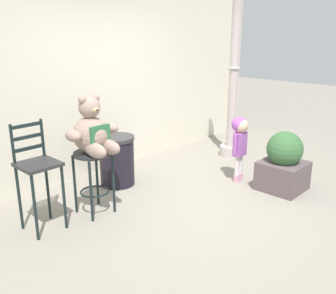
% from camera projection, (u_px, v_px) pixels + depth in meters
% --- Properties ---
extents(ground_plane, '(24.00, 24.00, 0.00)m').
position_uv_depth(ground_plane, '(198.00, 208.00, 4.73)').
color(ground_plane, gray).
extents(building_wall, '(7.48, 0.30, 3.76)m').
position_uv_depth(building_wall, '(90.00, 47.00, 5.52)').
color(building_wall, beige).
rests_on(building_wall, ground_plane).
extents(bar_stool_with_teddy, '(0.43, 0.43, 0.77)m').
position_uv_depth(bar_stool_with_teddy, '(93.00, 169.00, 4.45)').
color(bar_stool_with_teddy, '#27292A').
rests_on(bar_stool_with_teddy, ground_plane).
extents(teddy_bear, '(0.65, 0.59, 0.67)m').
position_uv_depth(teddy_bear, '(93.00, 132.00, 4.30)').
color(teddy_bear, gray).
rests_on(teddy_bear, bar_stool_with_teddy).
extents(child_walking, '(0.30, 0.24, 0.96)m').
position_uv_depth(child_walking, '(240.00, 135.00, 5.36)').
color(child_walking, '#D194AD').
rests_on(child_walking, ground_plane).
extents(trash_bin, '(0.51, 0.51, 0.71)m').
position_uv_depth(trash_bin, '(117.00, 160.00, 5.35)').
color(trash_bin, black).
rests_on(trash_bin, ground_plane).
extents(lamppost, '(0.36, 0.36, 2.60)m').
position_uv_depth(lamppost, '(233.00, 98.00, 6.39)').
color(lamppost, '#B7ADA6').
rests_on(lamppost, ground_plane).
extents(bar_chair_empty, '(0.40, 0.40, 1.19)m').
position_uv_depth(bar_chair_empty, '(37.00, 170.00, 4.06)').
color(bar_chair_empty, '#27292A').
rests_on(bar_chair_empty, ground_plane).
extents(planter_with_shrub, '(0.57, 0.57, 0.82)m').
position_uv_depth(planter_with_shrub, '(284.00, 163.00, 5.17)').
color(planter_with_shrub, '#594B4D').
rests_on(planter_with_shrub, ground_plane).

